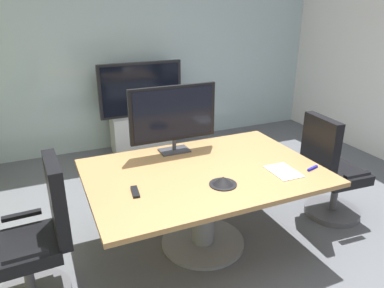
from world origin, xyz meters
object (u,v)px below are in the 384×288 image
Objects in this scene: tv_monitor at (173,115)px; remote_control at (135,192)px; conference_table at (204,188)px; office_chair_left at (38,245)px; wall_display_unit at (142,122)px; office_chair_right at (330,176)px; conference_phone at (223,181)px.

tv_monitor reaches higher than remote_control.
tv_monitor is (-0.08, 0.50, 0.53)m from conference_table.
wall_display_unit is (1.52, 2.51, -0.01)m from office_chair_left.
conference_table is at bearing 90.02° from office_chair_right.
remote_control is at bearing -167.28° from conference_table.
tv_monitor is at bearing 56.18° from remote_control.
conference_table is at bearing 19.99° from remote_control.
office_chair_right is 6.41× the size of remote_control.
tv_monitor is at bearing 97.32° from conference_phone.
remote_control is (-0.80, -2.56, 0.32)m from wall_display_unit.
tv_monitor is at bearing 112.50° from office_chair_left.
wall_display_unit is at bearing 79.92° from remote_control.
conference_phone reaches higher than conference_table.
conference_table is 0.73m from tv_monitor.
office_chair_left reaches higher than conference_table.
wall_display_unit reaches higher than remote_control.
wall_display_unit reaches higher than conference_table.
tv_monitor reaches higher than conference_phone.
conference_phone is at bearing 79.29° from office_chair_left.
office_chair_left reaches higher than conference_phone.
conference_phone is (-1.34, -0.21, 0.32)m from office_chair_right.
conference_table is at bearing -81.14° from tv_monitor.
office_chair_left is 2.94m from wall_display_unit.
remote_control is at bearing -131.09° from tv_monitor.
conference_table is at bearing -93.75° from wall_display_unit.
tv_monitor is 2.04m from wall_display_unit.
conference_table is 2.43m from wall_display_unit.
office_chair_left is at bearing -155.14° from tv_monitor.
wall_display_unit is at bearing 82.96° from tv_monitor.
conference_phone is (-0.13, -2.72, 0.34)m from wall_display_unit.
conference_phone is (1.39, -0.20, 0.32)m from office_chair_left.
remote_control is at bearing 95.37° from office_chair_right.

